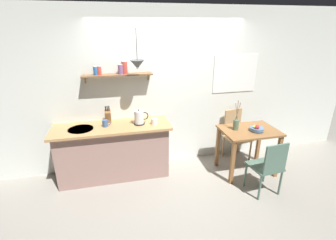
{
  "coord_description": "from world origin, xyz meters",
  "views": [
    {
      "loc": [
        -0.97,
        -3.37,
        2.39
      ],
      "look_at": [
        -0.1,
        0.25,
        0.95
      ],
      "focal_mm": 26.31,
      "sensor_mm": 36.0,
      "label": 1
    }
  ],
  "objects_px": {
    "knife_block": "(108,116)",
    "coffee_mug_by_sink": "(105,123)",
    "dining_chair_near": "(269,165)",
    "pendant_lamp": "(137,64)",
    "dining_table": "(248,138)",
    "coffee_mug_spare": "(154,121)",
    "dining_chair_far": "(235,133)",
    "twig_vase": "(236,124)",
    "electric_kettle": "(139,118)",
    "fruit_bowl": "(257,129)"
  },
  "relations": [
    {
      "from": "knife_block",
      "to": "coffee_mug_spare",
      "type": "distance_m",
      "value": 0.76
    },
    {
      "from": "dining_chair_near",
      "to": "pendant_lamp",
      "type": "bearing_deg",
      "value": 151.66
    },
    {
      "from": "electric_kettle",
      "to": "knife_block",
      "type": "bearing_deg",
      "value": 158.2
    },
    {
      "from": "dining_chair_far",
      "to": "twig_vase",
      "type": "distance_m",
      "value": 0.61
    },
    {
      "from": "fruit_bowl",
      "to": "knife_block",
      "type": "relative_size",
      "value": 0.76
    },
    {
      "from": "electric_kettle",
      "to": "dining_chair_near",
      "type": "bearing_deg",
      "value": -29.29
    },
    {
      "from": "dining_chair_near",
      "to": "fruit_bowl",
      "type": "distance_m",
      "value": 0.66
    },
    {
      "from": "electric_kettle",
      "to": "pendant_lamp",
      "type": "xyz_separation_m",
      "value": [
        0.0,
        -0.04,
        0.83
      ]
    },
    {
      "from": "dining_table",
      "to": "coffee_mug_by_sink",
      "type": "relative_size",
      "value": 7.01
    },
    {
      "from": "fruit_bowl",
      "to": "electric_kettle",
      "type": "height_order",
      "value": "electric_kettle"
    },
    {
      "from": "knife_block",
      "to": "dining_chair_far",
      "type": "bearing_deg",
      "value": -1.1
    },
    {
      "from": "fruit_bowl",
      "to": "twig_vase",
      "type": "relative_size",
      "value": 0.44
    },
    {
      "from": "dining_chair_far",
      "to": "fruit_bowl",
      "type": "xyz_separation_m",
      "value": [
        0.05,
        -0.57,
        0.31
      ]
    },
    {
      "from": "coffee_mug_spare",
      "to": "pendant_lamp",
      "type": "relative_size",
      "value": 0.24
    },
    {
      "from": "electric_kettle",
      "to": "coffee_mug_spare",
      "type": "height_order",
      "value": "electric_kettle"
    },
    {
      "from": "electric_kettle",
      "to": "coffee_mug_spare",
      "type": "bearing_deg",
      "value": -15.85
    },
    {
      "from": "dining_table",
      "to": "coffee_mug_by_sink",
      "type": "height_order",
      "value": "coffee_mug_by_sink"
    },
    {
      "from": "dining_chair_far",
      "to": "twig_vase",
      "type": "bearing_deg",
      "value": -120.52
    },
    {
      "from": "dining_chair_near",
      "to": "twig_vase",
      "type": "bearing_deg",
      "value": 105.54
    },
    {
      "from": "dining_table",
      "to": "knife_block",
      "type": "xyz_separation_m",
      "value": [
        -2.25,
        0.53,
        0.39
      ]
    },
    {
      "from": "knife_block",
      "to": "coffee_mug_spare",
      "type": "bearing_deg",
      "value": -19.93
    },
    {
      "from": "dining_chair_far",
      "to": "knife_block",
      "type": "xyz_separation_m",
      "value": [
        -2.28,
        0.04,
        0.51
      ]
    },
    {
      "from": "coffee_mug_by_sink",
      "to": "dining_table",
      "type": "bearing_deg",
      "value": -8.77
    },
    {
      "from": "dining_table",
      "to": "coffee_mug_spare",
      "type": "distance_m",
      "value": 1.6
    },
    {
      "from": "dining_table",
      "to": "twig_vase",
      "type": "bearing_deg",
      "value": 165.54
    },
    {
      "from": "fruit_bowl",
      "to": "knife_block",
      "type": "bearing_deg",
      "value": 165.28
    },
    {
      "from": "dining_table",
      "to": "dining_chair_near",
      "type": "height_order",
      "value": "dining_chair_near"
    },
    {
      "from": "dining_chair_far",
      "to": "pendant_lamp",
      "type": "height_order",
      "value": "pendant_lamp"
    },
    {
      "from": "fruit_bowl",
      "to": "electric_kettle",
      "type": "xyz_separation_m",
      "value": [
        -1.84,
        0.42,
        0.2
      ]
    },
    {
      "from": "knife_block",
      "to": "coffee_mug_by_sink",
      "type": "height_order",
      "value": "knife_block"
    },
    {
      "from": "fruit_bowl",
      "to": "electric_kettle",
      "type": "relative_size",
      "value": 0.83
    },
    {
      "from": "electric_kettle",
      "to": "fruit_bowl",
      "type": "bearing_deg",
      "value": -12.78
    },
    {
      "from": "electric_kettle",
      "to": "coffee_mug_by_sink",
      "type": "bearing_deg",
      "value": 178.0
    },
    {
      "from": "dining_table",
      "to": "twig_vase",
      "type": "height_order",
      "value": "twig_vase"
    },
    {
      "from": "dining_chair_far",
      "to": "twig_vase",
      "type": "relative_size",
      "value": 1.89
    },
    {
      "from": "electric_kettle",
      "to": "coffee_mug_spare",
      "type": "distance_m",
      "value": 0.25
    },
    {
      "from": "coffee_mug_spare",
      "to": "coffee_mug_by_sink",
      "type": "bearing_deg",
      "value": 173.71
    },
    {
      "from": "dining_chair_near",
      "to": "fruit_bowl",
      "type": "xyz_separation_m",
      "value": [
        0.11,
        0.56,
        0.34
      ]
    },
    {
      "from": "dining_chair_near",
      "to": "coffee_mug_by_sink",
      "type": "bearing_deg",
      "value": 156.32
    },
    {
      "from": "knife_block",
      "to": "coffee_mug_spare",
      "type": "height_order",
      "value": "knife_block"
    },
    {
      "from": "coffee_mug_spare",
      "to": "dining_chair_near",
      "type": "bearing_deg",
      "value": -31.09
    },
    {
      "from": "dining_chair_far",
      "to": "knife_block",
      "type": "bearing_deg",
      "value": 178.9
    },
    {
      "from": "fruit_bowl",
      "to": "pendant_lamp",
      "type": "xyz_separation_m",
      "value": [
        -1.84,
        0.38,
        1.03
      ]
    },
    {
      "from": "coffee_mug_spare",
      "to": "pendant_lamp",
      "type": "distance_m",
      "value": 0.92
    },
    {
      "from": "dining_chair_far",
      "to": "knife_block",
      "type": "distance_m",
      "value": 2.33
    },
    {
      "from": "dining_table",
      "to": "coffee_mug_by_sink",
      "type": "bearing_deg",
      "value": 171.23
    },
    {
      "from": "dining_chair_near",
      "to": "electric_kettle",
      "type": "xyz_separation_m",
      "value": [
        -1.74,
        0.98,
        0.54
      ]
    },
    {
      "from": "knife_block",
      "to": "pendant_lamp",
      "type": "bearing_deg",
      "value": -25.59
    },
    {
      "from": "fruit_bowl",
      "to": "coffee_mug_spare",
      "type": "distance_m",
      "value": 1.66
    },
    {
      "from": "dining_chair_far",
      "to": "coffee_mug_by_sink",
      "type": "bearing_deg",
      "value": -176.79
    }
  ]
}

